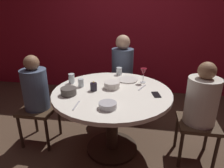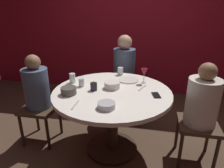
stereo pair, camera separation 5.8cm
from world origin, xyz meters
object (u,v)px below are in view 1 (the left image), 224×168
Objects in this scene: cup_by_right_diner at (72,78)px; cup_near_candle at (119,71)px; bowl_small_white at (69,91)px; wine_glass at (143,72)px; dinner_plate at (127,80)px; cell_phone at (156,95)px; seated_diner_back at (122,67)px; bowl_serving_large at (108,105)px; seated_diner_left at (36,91)px; dining_table at (112,105)px; cup_by_left_diner at (81,83)px; seated_diner_right at (201,103)px; bowl_salad_center at (112,85)px; candle_holder at (94,87)px.

cup_near_candle is at bearing 38.21° from cup_by_right_diner.
cup_near_candle is 0.65m from cup_by_right_diner.
bowl_small_white is at bearing -120.43° from cup_near_candle.
wine_glass reaches higher than dinner_plate.
seated_diner_back is at bearing -77.40° from cell_phone.
cell_phone is at bearing -10.36° from cup_by_right_diner.
bowl_serving_large is 0.76m from cup_by_right_diner.
bowl_serving_large is (0.03, -1.30, 0.03)m from seated_diner_back.
seated_diner_left is 1.06m from cup_near_candle.
wine_glass is (1.22, 0.31, 0.20)m from seated_diner_left.
dining_table is 1.04× the size of seated_diner_back.
seated_diner_left is 1.28m from seated_diner_back.
cup_by_left_diner is at bearing -19.90° from cell_phone.
bowl_small_white is at bearing -19.59° from seated_diner_left.
bowl_small_white is at bearing 7.18° from seated_diner_right.
wine_glass is 1.81× the size of cup_near_candle.
cup_by_left_diner is at bearing -177.15° from bowl_salad_center.
cup_near_candle is (0.02, 0.47, 0.01)m from bowl_salad_center.
candle_holder is at bearing 121.64° from bowl_serving_large.
seated_diner_right is at bearing 0.00° from dining_table.
cup_by_right_diner is (-0.51, 0.15, 0.22)m from dining_table.
seated_diner_left reaches higher than cup_near_candle.
seated_diner_left is 6.82× the size of bowl_serving_large.
seated_diner_left is at bearing 180.00° from dining_table.
seated_diner_back is 1.30m from bowl_serving_large.
wine_glass is 1.55× the size of cup_by_right_diner.
bowl_small_white is (-0.74, -0.48, -0.09)m from wine_glass.
bowl_salad_center is 0.35m from cup_by_left_diner.
cup_by_right_diner reaches higher than bowl_serving_large.
candle_holder is at bearing -14.16° from cell_phone.
bowl_small_white is at bearing -158.21° from dining_table.
dinner_plate is (0.13, 0.35, 0.17)m from dining_table.
seated_diner_back is (0.90, 0.91, 0.07)m from seated_diner_left.
bowl_salad_center is at bearing -8.24° from cup_by_right_diner.
bowl_salad_center is (-0.02, -0.83, 0.04)m from seated_diner_back.
candle_holder reaches higher than cup_by_left_diner.
bowl_serving_large is (-0.44, -0.36, 0.02)m from cell_phone.
candle_holder is (-1.12, -0.02, 0.10)m from seated_diner_right.
bowl_salad_center is (-0.02, 0.08, 0.20)m from dining_table.
bowl_serving_large is 1.68× the size of cup_near_candle.
bowl_salad_center is 1.53× the size of cup_by_right_diner.
cell_phone is 1.44× the size of cup_near_candle.
bowl_serving_large is 0.94m from cup_near_candle.
seated_diner_back is 7.66× the size of bowl_small_white.
dinner_plate is 0.31m from bowl_salad_center.
cell_phone is at bearing 9.20° from bowl_small_white.
seated_diner_back is 0.36m from cup_near_candle.
dinner_plate is at bearing 30.36° from cup_by_left_diner.
dining_table is 0.93m from seated_diner_back.
bowl_salad_center is at bearing 31.59° from bowl_small_white.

